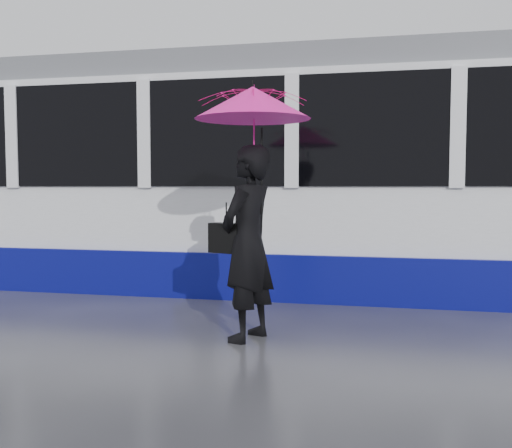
# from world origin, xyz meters

# --- Properties ---
(ground) EXTENTS (90.00, 90.00, 0.00)m
(ground) POSITION_xyz_m (0.00, 0.00, 0.00)
(ground) COLOR #2C2B30
(ground) RESTS_ON ground
(rails) EXTENTS (34.00, 1.51, 0.02)m
(rails) POSITION_xyz_m (0.00, 2.50, 0.01)
(rails) COLOR #3F3D38
(rails) RESTS_ON ground
(tram) EXTENTS (26.00, 2.56, 3.35)m
(tram) POSITION_xyz_m (0.01, 2.50, 1.64)
(tram) COLOR white
(tram) RESTS_ON ground
(woman) EXTENTS (0.66, 0.80, 1.90)m
(woman) POSITION_xyz_m (-0.64, -0.58, 0.95)
(woman) COLOR black
(woman) RESTS_ON ground
(umbrella) EXTENTS (1.42, 1.42, 1.28)m
(umbrella) POSITION_xyz_m (-0.59, -0.58, 2.08)
(umbrella) COLOR #E81348
(umbrella) RESTS_ON ground
(handbag) EXTENTS (0.37, 0.25, 0.47)m
(handbag) POSITION_xyz_m (-0.86, -0.56, 0.99)
(handbag) COLOR black
(handbag) RESTS_ON ground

